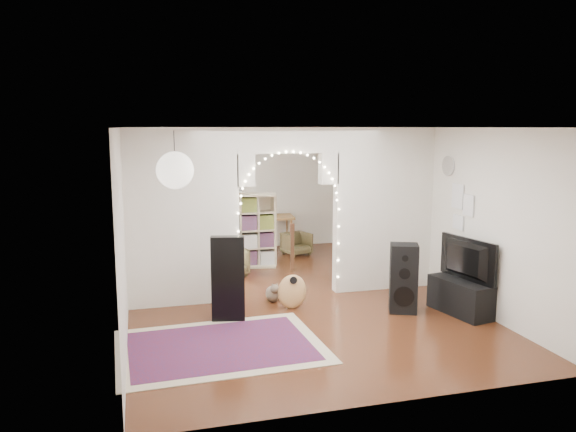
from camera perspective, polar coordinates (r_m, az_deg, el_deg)
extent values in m
plane|color=black|center=(9.22, -0.04, -8.03)|extent=(7.50, 7.50, 0.00)
cube|color=white|center=(8.82, -0.04, 8.99)|extent=(5.00, 7.50, 0.02)
cube|color=silver|center=(12.55, -4.52, 2.80)|extent=(5.00, 0.02, 2.70)
cube|color=silver|center=(5.46, 10.36, -5.52)|extent=(5.00, 0.02, 2.70)
cube|color=silver|center=(8.62, -16.30, -0.39)|extent=(0.02, 7.50, 2.70)
cube|color=silver|center=(9.87, 14.12, 0.86)|extent=(0.02, 7.50, 2.70)
cube|color=silver|center=(8.64, -10.66, -0.16)|extent=(1.70, 0.20, 2.70)
cube|color=silver|center=(9.48, 9.63, 0.68)|extent=(1.70, 0.20, 2.70)
cube|color=silver|center=(8.82, -0.04, 7.69)|extent=(1.60, 0.20, 0.40)
cube|color=white|center=(10.38, -16.01, 2.01)|extent=(0.04, 1.20, 1.40)
cylinder|color=white|center=(9.26, 16.01, 4.93)|extent=(0.03, 0.31, 0.31)
sphere|color=white|center=(6.14, -11.41, 4.58)|extent=(0.40, 0.40, 0.40)
cube|color=maroon|center=(7.22, -6.89, -13.00)|extent=(2.58, 1.98, 0.02)
cube|color=black|center=(7.93, -6.11, -6.37)|extent=(0.48, 0.24, 1.21)
ellipsoid|color=tan|center=(8.43, 0.42, -6.41)|extent=(0.45, 0.18, 0.53)
cube|color=black|center=(8.32, 0.43, -3.48)|extent=(0.05, 0.04, 0.61)
cube|color=black|center=(8.25, 0.43, -1.24)|extent=(0.07, 0.04, 0.13)
ellipsoid|color=brown|center=(8.88, -1.57, -7.91)|extent=(0.22, 0.33, 0.24)
sphere|color=brown|center=(8.72, -1.36, -7.42)|extent=(0.14, 0.14, 0.14)
cone|color=brown|center=(8.69, -1.58, -6.99)|extent=(0.04, 0.04, 0.05)
cone|color=brown|center=(8.71, -1.13, -6.96)|extent=(0.04, 0.04, 0.05)
cylinder|color=brown|center=(9.07, -1.84, -8.06)|extent=(0.04, 0.22, 0.07)
cube|color=black|center=(8.46, 11.65, -6.20)|extent=(0.50, 0.47, 1.02)
cylinder|color=black|center=(8.36, 11.69, -8.02)|extent=(0.28, 0.13, 0.29)
cylinder|color=black|center=(8.27, 11.77, -5.76)|extent=(0.15, 0.08, 0.16)
cylinder|color=black|center=(8.21, 11.82, -4.23)|extent=(0.09, 0.05, 0.09)
cube|color=black|center=(8.66, 17.09, -7.87)|extent=(0.58, 1.06, 0.50)
imported|color=black|center=(8.51, 17.27, -4.26)|extent=(0.34, 1.08, 0.62)
cube|color=#C8B791|center=(10.92, -4.95, -1.49)|extent=(1.44, 0.63, 1.44)
cube|color=brown|center=(12.48, -2.27, -0.08)|extent=(1.28, 0.92, 0.05)
cylinder|color=brown|center=(12.18, -4.50, -2.13)|extent=(0.05, 0.05, 0.70)
cylinder|color=brown|center=(12.30, 0.33, -1.99)|extent=(0.05, 0.05, 0.70)
cylinder|color=brown|center=(12.81, -4.74, -1.58)|extent=(0.05, 0.05, 0.70)
cylinder|color=brown|center=(12.93, -0.14, -1.45)|extent=(0.05, 0.05, 0.70)
imported|color=white|center=(12.46, -2.27, 0.46)|extent=(0.20, 0.20, 0.19)
imported|color=brown|center=(10.41, -5.76, -4.63)|extent=(0.63, 0.64, 0.51)
imported|color=brown|center=(12.00, 0.88, -2.82)|extent=(0.65, 0.66, 0.48)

